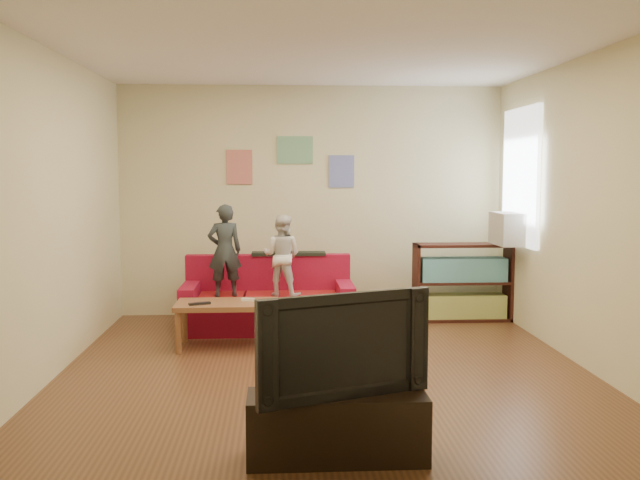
{
  "coord_description": "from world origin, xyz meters",
  "views": [
    {
      "loc": [
        -0.38,
        -5.93,
        1.7
      ],
      "look_at": [
        0.0,
        0.8,
        1.05
      ],
      "focal_mm": 40.0,
      "sensor_mm": 36.0,
      "label": 1
    }
  ],
  "objects": [
    {
      "name": "game_controller",
      "position": [
        -0.69,
        0.95,
        0.46
      ],
      "size": [
        0.13,
        0.06,
        0.03
      ],
      "primitive_type": "cube",
      "rotation": [
        0.0,
        0.0,
        -0.19
      ],
      "color": "silver",
      "rests_on": "coffee_table"
    },
    {
      "name": "child_a",
      "position": [
        -0.96,
        1.56,
        0.87
      ],
      "size": [
        0.39,
        0.3,
        0.98
      ],
      "primitive_type": "imported",
      "rotation": [
        0.0,
        0.0,
        3.34
      ],
      "color": "#282F32",
      "rests_on": "sofa"
    },
    {
      "name": "sofa",
      "position": [
        -0.51,
        1.72,
        0.27
      ],
      "size": [
        1.82,
        0.84,
        0.8
      ],
      "color": "maroon",
      "rests_on": "ground"
    },
    {
      "name": "remote",
      "position": [
        -1.14,
        0.78,
        0.45
      ],
      "size": [
        0.21,
        0.13,
        0.02
      ],
      "primitive_type": "cube",
      "rotation": [
        0.0,
        0.0,
        0.4
      ],
      "color": "black",
      "rests_on": "coffee_table"
    },
    {
      "name": "artwork_left",
      "position": [
        -0.85,
        2.48,
        1.75
      ],
      "size": [
        0.3,
        0.01,
        0.4
      ],
      "primitive_type": "cube",
      "color": "#D87266",
      "rests_on": "room_shell"
    },
    {
      "name": "television",
      "position": [
        -0.05,
        -1.87,
        0.71
      ],
      "size": [
        1.05,
        0.52,
        0.62
      ],
      "primitive_type": "imported",
      "rotation": [
        0.0,
        0.0,
        0.37
      ],
      "color": "black",
      "rests_on": "tv_stand"
    },
    {
      "name": "ac_unit",
      "position": [
        2.1,
        1.65,
        1.08
      ],
      "size": [
        0.28,
        0.55,
        0.35
      ],
      "primitive_type": "cube",
      "color": "#B7B2A3",
      "rests_on": "window"
    },
    {
      "name": "artwork_center",
      "position": [
        -0.2,
        2.48,
        1.95
      ],
      "size": [
        0.42,
        0.01,
        0.32
      ],
      "primitive_type": "cube",
      "color": "#72B27F",
      "rests_on": "room_shell"
    },
    {
      "name": "child_b",
      "position": [
        -0.36,
        1.56,
        0.82
      ],
      "size": [
        0.5,
        0.45,
        0.86
      ],
      "primitive_type": "imported",
      "rotation": [
        0.0,
        0.0,
        2.8
      ],
      "color": "silver",
      "rests_on": "sofa"
    },
    {
      "name": "window",
      "position": [
        2.22,
        1.65,
        1.64
      ],
      "size": [
        0.04,
        1.08,
        1.48
      ],
      "primitive_type": "cube",
      "color": "white",
      "rests_on": "room_shell"
    },
    {
      "name": "artwork_right",
      "position": [
        0.35,
        2.48,
        1.7
      ],
      "size": [
        0.3,
        0.01,
        0.38
      ],
      "primitive_type": "cube",
      "color": "#727FCC",
      "rests_on": "room_shell"
    },
    {
      "name": "file_box",
      "position": [
        0.78,
        1.13,
        0.13
      ],
      "size": [
        0.37,
        0.28,
        0.26
      ],
      "color": "silver",
      "rests_on": "ground"
    },
    {
      "name": "room_shell",
      "position": [
        0.0,
        0.0,
        1.35
      ],
      "size": [
        4.52,
        5.02,
        2.72
      ],
      "color": "brown",
      "rests_on": "ground"
    },
    {
      "name": "coffee_table",
      "position": [
        -0.89,
        0.9,
        0.38
      ],
      "size": [
        0.98,
        0.54,
        0.44
      ],
      "color": "brown",
      "rests_on": "ground"
    },
    {
      "name": "tissue",
      "position": [
        0.46,
        0.58,
        0.04
      ],
      "size": [
        0.09,
        0.09,
        0.09
      ],
      "primitive_type": "sphere",
      "rotation": [
        0.0,
        0.0,
        0.03
      ],
      "color": "beige",
      "rests_on": "ground"
    },
    {
      "name": "bookshelf",
      "position": [
        1.7,
        2.02,
        0.39
      ],
      "size": [
        1.1,
        0.33,
        0.88
      ],
      "color": "#34150F",
      "rests_on": "ground"
    },
    {
      "name": "tv_stand",
      "position": [
        -0.05,
        -1.87,
        0.2
      ],
      "size": [
        1.06,
        0.35,
        0.4
      ],
      "primitive_type": "cube",
      "rotation": [
        0.0,
        0.0,
        0.0
      ],
      "color": "black",
      "rests_on": "ground"
    }
  ]
}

